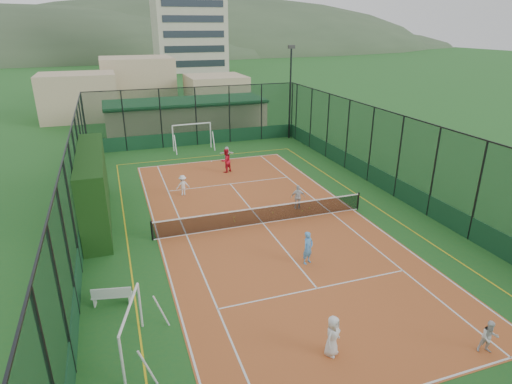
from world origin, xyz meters
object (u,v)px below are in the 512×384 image
child_far_right (298,197)px  child_near_right (489,337)px  futsal_goal_far (192,137)px  clubhouse (186,116)px  child_far_left (183,185)px  white_bench (112,295)px  child_near_mid (308,248)px  coach (226,161)px  floodlight_ne (290,93)px  child_near_left (332,336)px  futsal_goal_near (132,331)px  child_far_back (227,154)px

child_far_right → child_near_right: bearing=110.4°
futsal_goal_far → child_near_right: futsal_goal_far is taller
clubhouse → child_far_left: (-3.30, -16.56, -0.92)m
white_bench → child_far_right: child_far_right is taller
white_bench → child_far_left: 11.18m
child_near_mid → coach: size_ratio=0.89×
child_far_right → futsal_goal_far: bearing=-61.5°
floodlight_ne → child_near_left: size_ratio=5.81×
floodlight_ne → futsal_goal_near: (-15.82, -24.34, -3.24)m
floodlight_ne → child_near_mid: bearing=-111.1°
futsal_goal_near → futsal_goal_far: size_ratio=0.82×
child_near_right → child_far_back: child_far_back is taller
child_near_left → coach: size_ratio=0.83×
coach → clubhouse: bearing=-116.5°
futsal_goal_near → child_near_right: 11.40m
futsal_goal_far → child_far_back: 4.73m
floodlight_ne → futsal_goal_far: (-9.28, -0.92, -3.05)m
futsal_goal_far → child_near_left: size_ratio=2.36×
clubhouse → coach: (0.41, -13.10, -0.71)m
child_near_mid → child_near_right: bearing=-91.6°
child_far_back → child_near_right: bearing=109.8°
white_bench → futsal_goal_near: futsal_goal_near is taller
futsal_goal_far → child_near_left: bearing=-94.1°
child_near_left → coach: coach is taller
futsal_goal_near → coach: (7.63, 16.64, -0.02)m
floodlight_ne → white_bench: bearing=-127.5°
futsal_goal_far → child_far_right: bearing=-80.3°
child_near_left → coach: 18.81m
floodlight_ne → child_far_back: size_ratio=6.99×
clubhouse → coach: 13.13m
child_near_left → child_far_right: child_far_right is taller
child_far_right → child_far_back: size_ratio=1.21×
futsal_goal_near → child_near_mid: size_ratio=1.80×
futsal_goal_near → child_far_left: size_ratio=2.12×
futsal_goal_near → child_near_mid: bearing=-51.1°
clubhouse → white_bench: 27.92m
child_near_right → white_bench: bearing=174.1°
floodlight_ne → child_near_right: (-5.03, -28.01, -3.53)m
futsal_goal_far → child_near_mid: (1.17, -20.14, -0.31)m
child_far_right → floodlight_ne: bearing=-95.6°
white_bench → floodlight_ne: bearing=64.1°
futsal_goal_near → futsal_goal_far: 24.31m
floodlight_ne → clubhouse: 10.47m
clubhouse → child_near_left: size_ratio=10.70×
white_bench → child_near_mid: size_ratio=0.97×
floodlight_ne → clubhouse: bearing=147.9°
child_far_right → child_near_left: bearing=86.9°
futsal_goal_near → child_far_right: bearing=-31.8°
clubhouse → child_far_right: (2.56, -20.80, -0.85)m
white_bench → coach: size_ratio=0.86×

